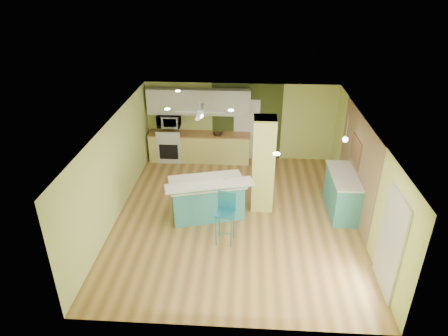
{
  "coord_description": "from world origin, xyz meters",
  "views": [
    {
      "loc": [
        0.23,
        -8.5,
        5.74
      ],
      "look_at": [
        -0.33,
        0.4,
        1.17
      ],
      "focal_mm": 32.0,
      "sensor_mm": 36.0,
      "label": 1
    }
  ],
  "objects_px": {
    "peninsula": "(207,198)",
    "fruit_bowl": "(217,134)",
    "canister": "(226,182)",
    "side_counter": "(343,193)",
    "bar_stool": "(226,210)"
  },
  "relations": [
    {
      "from": "peninsula",
      "to": "fruit_bowl",
      "type": "distance_m",
      "value": 3.13
    },
    {
      "from": "fruit_bowl",
      "to": "canister",
      "type": "bearing_deg",
      "value": -81.92
    },
    {
      "from": "side_counter",
      "to": "peninsula",
      "type": "bearing_deg",
      "value": -173.08
    },
    {
      "from": "bar_stool",
      "to": "side_counter",
      "type": "distance_m",
      "value": 3.24
    },
    {
      "from": "peninsula",
      "to": "side_counter",
      "type": "xyz_separation_m",
      "value": [
        3.43,
        0.42,
        0.02
      ]
    },
    {
      "from": "side_counter",
      "to": "fruit_bowl",
      "type": "height_order",
      "value": "side_counter"
    },
    {
      "from": "peninsula",
      "to": "side_counter",
      "type": "distance_m",
      "value": 3.46
    },
    {
      "from": "side_counter",
      "to": "bar_stool",
      "type": "bearing_deg",
      "value": -154.01
    },
    {
      "from": "bar_stool",
      "to": "side_counter",
      "type": "bearing_deg",
      "value": 34.42
    },
    {
      "from": "canister",
      "to": "peninsula",
      "type": "bearing_deg",
      "value": 166.45
    },
    {
      "from": "fruit_bowl",
      "to": "side_counter",
      "type": "bearing_deg",
      "value": -38.12
    },
    {
      "from": "side_counter",
      "to": "canister",
      "type": "distance_m",
      "value": 3.04
    },
    {
      "from": "bar_stool",
      "to": "canister",
      "type": "height_order",
      "value": "bar_stool"
    },
    {
      "from": "bar_stool",
      "to": "side_counter",
      "type": "relative_size",
      "value": 0.75
    },
    {
      "from": "peninsula",
      "to": "fruit_bowl",
      "type": "xyz_separation_m",
      "value": [
        0.02,
        3.09,
        0.46
      ]
    }
  ]
}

